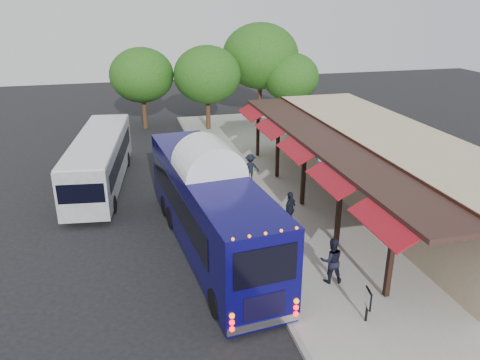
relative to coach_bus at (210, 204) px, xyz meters
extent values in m
plane|color=black|center=(1.45, -1.17, -2.03)|extent=(90.00, 90.00, 0.00)
cube|color=#9E9B93|center=(6.45, 2.83, -1.96)|extent=(10.00, 40.00, 0.15)
cube|color=gray|center=(1.50, 2.83, -1.96)|extent=(0.20, 40.00, 0.16)
cube|color=tan|center=(9.95, 2.83, -0.23)|extent=(5.00, 20.00, 3.60)
cube|color=black|center=(7.43, 2.83, 1.27)|extent=(0.06, 20.00, 0.60)
cube|color=#331E19|center=(6.35, 2.83, 1.37)|extent=(2.60, 20.00, 0.18)
cube|color=black|center=(5.23, -5.17, -0.23)|extent=(0.18, 0.18, 3.16)
cube|color=maroon|center=(4.80, -5.17, 1.12)|extent=(1.00, 3.20, 0.57)
cube|color=black|center=(5.23, -1.17, -0.23)|extent=(0.18, 0.18, 3.16)
cube|color=maroon|center=(4.80, -1.17, 1.12)|extent=(1.00, 3.20, 0.57)
cube|color=black|center=(5.23, 2.83, -0.23)|extent=(0.18, 0.18, 3.16)
cube|color=maroon|center=(4.80, 2.83, 1.12)|extent=(1.00, 3.20, 0.57)
cube|color=black|center=(5.23, 6.83, -0.23)|extent=(0.18, 0.18, 3.16)
cube|color=maroon|center=(4.80, 6.83, 1.12)|extent=(1.00, 3.20, 0.57)
cube|color=black|center=(5.23, 10.83, -0.23)|extent=(0.18, 0.18, 3.16)
cube|color=maroon|center=(4.80, 10.83, 1.12)|extent=(1.00, 3.20, 0.57)
sphere|color=#177381|center=(5.65, -3.17, 0.85)|extent=(0.26, 0.26, 0.26)
sphere|color=#177381|center=(5.65, 1.83, 0.85)|extent=(0.26, 0.26, 0.26)
sphere|color=#177381|center=(5.65, 6.83, 0.85)|extent=(0.26, 0.26, 0.26)
cube|color=#09064E|center=(0.00, 0.01, -0.05)|extent=(3.67, 11.95, 3.09)
cube|color=#09064E|center=(0.00, 0.01, -1.74)|extent=(3.60, 11.83, 0.34)
ellipsoid|color=white|center=(0.00, 0.01, 1.48)|extent=(3.64, 11.72, 0.55)
cube|color=black|center=(0.00, -5.88, 0.47)|extent=(2.04, 0.24, 1.27)
cube|color=silver|center=(0.00, -5.81, -1.62)|extent=(2.45, 0.42, 0.27)
sphere|color=#FF0C0C|center=(-1.07, -5.90, -1.37)|extent=(0.18, 0.18, 0.18)
sphere|color=#FF0C0C|center=(1.07, -5.90, -1.37)|extent=(0.18, 0.18, 0.18)
cylinder|color=black|center=(-1.13, -4.45, -1.52)|extent=(0.39, 1.04, 1.02)
cylinder|color=black|center=(1.13, -4.45, -1.52)|extent=(0.39, 1.04, 1.02)
cylinder|color=black|center=(-1.13, 3.78, -1.52)|extent=(0.39, 1.04, 1.02)
cylinder|color=black|center=(1.13, 3.78, -1.52)|extent=(0.39, 1.04, 1.02)
cube|color=gray|center=(-4.59, 8.37, -0.48)|extent=(3.62, 10.84, 2.45)
cube|color=black|center=(-5.75, 8.37, -0.28)|extent=(1.16, 8.97, 0.92)
cube|color=black|center=(-3.42, 8.37, -0.28)|extent=(1.16, 8.97, 0.92)
cube|color=silver|center=(-4.59, 8.37, 0.78)|extent=(3.55, 10.62, 0.09)
cylinder|color=black|center=(-5.65, 4.65, -1.59)|extent=(0.37, 0.91, 0.89)
cylinder|color=black|center=(-3.53, 4.65, -1.59)|extent=(0.37, 0.91, 0.89)
cylinder|color=black|center=(-5.65, 11.56, -1.59)|extent=(0.37, 0.91, 0.89)
cylinder|color=black|center=(-3.53, 11.56, -1.59)|extent=(0.37, 0.91, 0.89)
imported|color=black|center=(2.20, -2.38, -1.09)|extent=(0.66, 0.53, 1.59)
imported|color=black|center=(3.76, -3.78, -1.01)|extent=(0.95, 0.80, 1.75)
imported|color=black|center=(3.85, 0.85, -1.05)|extent=(0.98, 0.98, 1.67)
imported|color=black|center=(3.60, 6.72, -1.09)|extent=(1.14, 0.82, 1.59)
cube|color=black|center=(3.93, -6.17, -1.29)|extent=(0.07, 0.07, 1.18)
cube|color=black|center=(3.93, -6.17, -1.03)|extent=(0.14, 0.53, 0.64)
cube|color=white|center=(3.90, -6.17, -1.03)|extent=(0.09, 0.44, 0.54)
cylinder|color=#382314|center=(3.38, 18.47, -0.54)|extent=(0.36, 0.36, 2.98)
ellipsoid|color=#154D13|center=(3.38, 18.47, 2.37)|extent=(5.15, 5.15, 4.38)
cylinder|color=#382314|center=(8.28, 20.74, -0.21)|extent=(0.36, 0.36, 3.65)
ellipsoid|color=#154D13|center=(8.28, 20.74, 3.36)|extent=(6.31, 6.31, 5.36)
cylinder|color=#382314|center=(10.27, 18.77, -0.71)|extent=(0.36, 0.36, 2.64)
ellipsoid|color=#154D13|center=(10.27, 18.77, 1.87)|extent=(4.57, 4.57, 3.88)
cylinder|color=#382314|center=(-1.44, 20.43, -0.59)|extent=(0.36, 0.36, 2.89)
ellipsoid|color=#154D13|center=(-1.44, 20.43, 2.23)|extent=(4.99, 4.99, 4.24)
camera|label=1|loc=(-3.08, -17.23, 7.91)|focal=35.00mm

